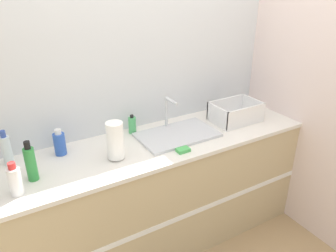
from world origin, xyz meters
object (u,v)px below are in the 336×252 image
Objects in this scene: paper_towel_roll at (115,141)px; bottle_green at (31,163)px; bottle_blue at (60,143)px; bottle_white_spray at (15,181)px; sink at (177,133)px; dish_rack at (235,114)px; bottle_clear at (7,150)px; soap_dispenser at (132,125)px.

paper_towel_roll is 1.02× the size of bottle_green.
paper_towel_roll is 0.39m from bottle_blue.
sink is at bearing 8.11° from bottle_white_spray.
bottle_clear reaches higher than dish_rack.
bottle_blue is at bearing 45.72° from bottle_white_spray.
bottle_white_spray is at bearing -156.63° from soap_dispenser.
bottle_green reaches higher than bottle_white_spray.
bottle_white_spray is at bearing -134.32° from bottle_green.
soap_dispenser is (-0.27, 0.21, 0.05)m from sink.
paper_towel_roll is 0.62m from bottle_white_spray.
bottle_green reaches higher than soap_dispenser.
paper_towel_roll is 1.08m from dish_rack.
sink is 3.18× the size of bottle_blue.
bottle_green is at bearing -178.29° from dish_rack.
sink reaches higher than paper_towel_roll.
bottle_white_spray is at bearing -174.88° from dish_rack.
paper_towel_roll is 1.41× the size of bottle_blue.
sink is 2.92× the size of bottle_white_spray.
dish_rack is 1.63× the size of bottle_clear.
paper_towel_roll is at bearing -39.13° from bottle_blue.
bottle_clear is (-0.62, 0.28, -0.03)m from paper_towel_roll.
dish_rack is 1.39m from bottle_blue.
soap_dispenser is at bearing 141.16° from sink.
bottle_green is 1.70× the size of soap_dispenser.
paper_towel_roll is 0.39m from soap_dispenser.
sink is 3.94× the size of soap_dispenser.
bottle_clear is at bearing 89.90° from bottle_white_spray.
bottle_clear is at bearing 155.78° from paper_towel_roll.
dish_rack is at bearing -15.19° from soap_dispenser.
bottle_green is (0.10, -0.25, 0.01)m from bottle_clear.
sink reaches higher than soap_dispenser.
bottle_white_spray is at bearing -172.49° from paper_towel_roll.
bottle_blue is 0.56m from soap_dispenser.
paper_towel_roll is (-0.52, -0.08, 0.11)m from sink.
bottle_clear is at bearing -178.87° from soap_dispenser.
bottle_green is at bearing -176.81° from sink.
bottle_blue is 0.31m from bottle_green.
sink is 2.25× the size of paper_towel_roll.
paper_towel_roll reaches higher than soap_dispenser.
dish_rack is 2.11× the size of bottle_blue.
bottle_blue is at bearing 172.82° from dish_rack.
sink is 1.16m from bottle_clear.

